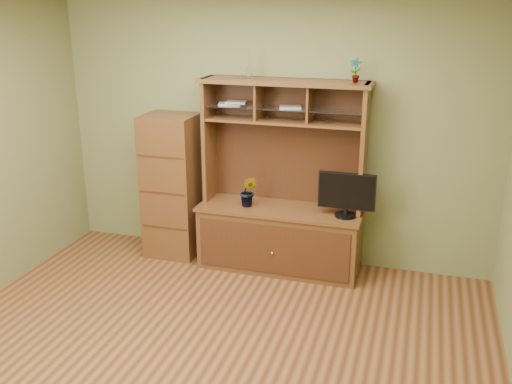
% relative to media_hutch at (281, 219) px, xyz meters
% --- Properties ---
extents(room, '(4.54, 4.04, 2.74)m').
position_rel_media_hutch_xyz_m(room, '(-0.17, -1.73, 0.83)').
color(room, '#522B17').
rests_on(room, ground).
extents(media_hutch, '(1.66, 0.61, 1.90)m').
position_rel_media_hutch_xyz_m(media_hutch, '(0.00, 0.00, 0.00)').
color(media_hutch, '#4E2D16').
rests_on(media_hutch, room).
extents(monitor, '(0.54, 0.21, 0.43)m').
position_rel_media_hutch_xyz_m(monitor, '(0.66, -0.08, 0.35)').
color(monitor, black).
rests_on(monitor, media_hutch).
extents(orchid_plant, '(0.17, 0.14, 0.31)m').
position_rel_media_hutch_xyz_m(orchid_plant, '(-0.31, -0.08, 0.29)').
color(orchid_plant, '#22511B').
rests_on(orchid_plant, media_hutch).
extents(top_plant, '(0.13, 0.10, 0.22)m').
position_rel_media_hutch_xyz_m(top_plant, '(0.66, 0.08, 1.49)').
color(top_plant, '#386021').
rests_on(top_plant, media_hutch).
extents(reed_diffuser, '(0.06, 0.06, 0.28)m').
position_rel_media_hutch_xyz_m(reed_diffuser, '(-0.36, 0.08, 1.49)').
color(reed_diffuser, silver).
rests_on(reed_diffuser, media_hutch).
extents(magazines, '(0.86, 0.22, 0.04)m').
position_rel_media_hutch_xyz_m(magazines, '(-0.33, 0.08, 1.13)').
color(magazines, '#ABABB0').
rests_on(magazines, media_hutch).
extents(side_cabinet, '(0.54, 0.49, 1.51)m').
position_rel_media_hutch_xyz_m(side_cabinet, '(-1.18, 0.01, 0.23)').
color(side_cabinet, '#4E2D16').
rests_on(side_cabinet, room).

